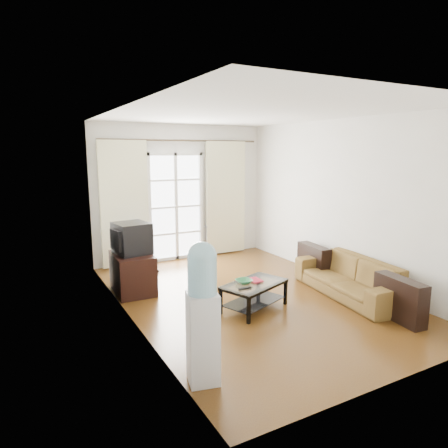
# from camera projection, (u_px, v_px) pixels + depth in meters

# --- Properties ---
(floor) EXTENTS (5.20, 5.20, 0.00)m
(floor) POSITION_uv_depth(u_px,v_px,m) (249.00, 296.00, 6.05)
(floor) COLOR brown
(floor) RESTS_ON ground
(ceiling) EXTENTS (5.20, 5.20, 0.00)m
(ceiling) POSITION_uv_depth(u_px,v_px,m) (252.00, 113.00, 5.57)
(ceiling) COLOR white
(ceiling) RESTS_ON wall_back
(wall_back) EXTENTS (3.60, 0.02, 2.70)m
(wall_back) POSITION_uv_depth(u_px,v_px,m) (182.00, 193.00, 8.06)
(wall_back) COLOR white
(wall_back) RESTS_ON floor
(wall_front) EXTENTS (3.60, 0.02, 2.70)m
(wall_front) POSITION_uv_depth(u_px,v_px,m) (406.00, 244.00, 3.56)
(wall_front) COLOR white
(wall_front) RESTS_ON floor
(wall_left) EXTENTS (0.02, 5.20, 2.70)m
(wall_left) POSITION_uv_depth(u_px,v_px,m) (128.00, 218.00, 4.97)
(wall_left) COLOR white
(wall_left) RESTS_ON floor
(wall_right) EXTENTS (0.02, 5.20, 2.70)m
(wall_right) POSITION_uv_depth(u_px,v_px,m) (342.00, 201.00, 6.66)
(wall_right) COLOR white
(wall_right) RESTS_ON floor
(french_door) EXTENTS (1.16, 0.06, 2.15)m
(french_door) POSITION_uv_depth(u_px,v_px,m) (176.00, 207.00, 7.99)
(french_door) COLOR white
(french_door) RESTS_ON wall_back
(curtain_rod) EXTENTS (3.30, 0.04, 0.04)m
(curtain_rod) POSITION_uv_depth(u_px,v_px,m) (183.00, 140.00, 7.79)
(curtain_rod) COLOR #4C3F2D
(curtain_rod) RESTS_ON wall_back
(curtain_left) EXTENTS (0.90, 0.07, 2.35)m
(curtain_left) POSITION_uv_depth(u_px,v_px,m) (124.00, 204.00, 7.42)
(curtain_left) COLOR beige
(curtain_left) RESTS_ON curtain_rod
(curtain_right) EXTENTS (0.90, 0.07, 2.35)m
(curtain_right) POSITION_uv_depth(u_px,v_px,m) (226.00, 198.00, 8.43)
(curtain_right) COLOR beige
(curtain_right) RESTS_ON curtain_rod
(radiator) EXTENTS (0.64, 0.12, 0.64)m
(radiator) POSITION_uv_depth(u_px,v_px,m) (219.00, 239.00, 8.53)
(radiator) COLOR #9A9B9D
(radiator) RESTS_ON floor
(sofa) EXTENTS (2.15, 1.26, 0.57)m
(sofa) POSITION_uv_depth(u_px,v_px,m) (350.00, 277.00, 6.06)
(sofa) COLOR brown
(sofa) RESTS_ON floor
(coffee_table) EXTENTS (1.06, 0.83, 0.38)m
(coffee_table) POSITION_uv_depth(u_px,v_px,m) (254.00, 292.00, 5.52)
(coffee_table) COLOR silver
(coffee_table) RESTS_ON floor
(bowl) EXTENTS (0.26, 0.26, 0.05)m
(bowl) POSITION_uv_depth(u_px,v_px,m) (244.00, 281.00, 5.48)
(bowl) COLOR #338C51
(bowl) RESTS_ON coffee_table
(book) EXTENTS (0.18, 0.24, 0.02)m
(book) POSITION_uv_depth(u_px,v_px,m) (250.00, 281.00, 5.54)
(book) COLOR #AC152C
(book) RESTS_ON coffee_table
(remote) EXTENTS (0.18, 0.06, 0.02)m
(remote) POSITION_uv_depth(u_px,v_px,m) (245.00, 288.00, 5.26)
(remote) COLOR black
(remote) RESTS_ON coffee_table
(tv_stand) EXTENTS (0.58, 0.85, 0.61)m
(tv_stand) POSITION_uv_depth(u_px,v_px,m) (133.00, 273.00, 6.20)
(tv_stand) COLOR black
(tv_stand) RESTS_ON floor
(crt_tv) EXTENTS (0.58, 0.58, 0.48)m
(crt_tv) POSITION_uv_depth(u_px,v_px,m) (131.00, 238.00, 6.14)
(crt_tv) COLOR black
(crt_tv) RESTS_ON tv_stand
(task_chair) EXTENTS (0.62, 0.62, 0.90)m
(task_chair) POSITION_uv_depth(u_px,v_px,m) (141.00, 260.00, 7.09)
(task_chair) COLOR black
(task_chair) RESTS_ON floor
(water_cooler) EXTENTS (0.33, 0.33, 1.37)m
(water_cooler) POSITION_uv_depth(u_px,v_px,m) (203.00, 310.00, 3.69)
(water_cooler) COLOR silver
(water_cooler) RESTS_ON floor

